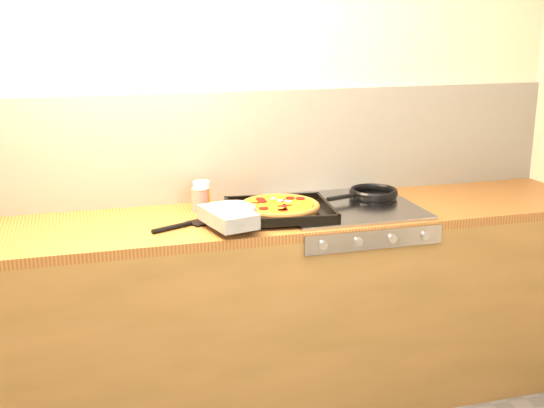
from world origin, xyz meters
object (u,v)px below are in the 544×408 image
object	(u,v)px
tomato_can	(200,200)
frying_pan	(373,194)
juice_glass	(202,195)
pizza_on_tray	(265,210)

from	to	relation	value
tomato_can	frying_pan	bearing A→B (deg)	-3.42
tomato_can	juice_glass	distance (m)	0.05
tomato_can	juice_glass	xyz separation A→B (m)	(0.02, 0.05, 0.01)
pizza_on_tray	tomato_can	distance (m)	0.31
tomato_can	juice_glass	world-z (taller)	juice_glass
juice_glass	pizza_on_tray	bearing A→B (deg)	-48.06
juice_glass	tomato_can	bearing A→B (deg)	-110.57
pizza_on_tray	tomato_can	world-z (taller)	tomato_can
frying_pan	juice_glass	bearing A→B (deg)	173.19
frying_pan	tomato_can	world-z (taller)	tomato_can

